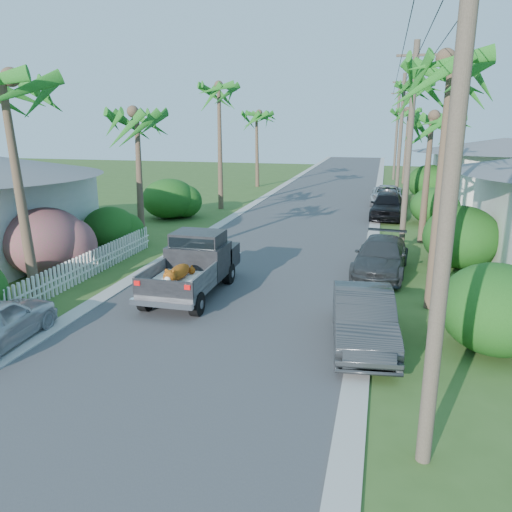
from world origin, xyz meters
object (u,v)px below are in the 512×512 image
(parked_car_rn, at_px, (363,319))
(parked_car_rm, at_px, (381,257))
(pickup_truck, at_px, (196,263))
(palm_l_c, at_px, (219,86))
(palm_r_d, at_px, (409,110))
(utility_pole_a, at_px, (449,200))
(palm_l_b, at_px, (135,113))
(utility_pole_d, at_px, (397,133))
(palm_r_c, at_px, (415,84))
(palm_l_d, at_px, (257,113))
(house_right_far, at_px, (502,173))
(parked_car_rf, at_px, (387,205))
(utility_pole_b, at_px, (409,149))
(parked_car_rd, at_px, (387,195))
(palm_r_a, at_px, (453,61))
(palm_l_a, at_px, (6,79))
(palm_r_b, at_px, (432,117))
(utility_pole_c, at_px, (400,138))

(parked_car_rn, height_order, parked_car_rm, parked_car_rn)
(pickup_truck, height_order, parked_car_rm, pickup_truck)
(palm_l_c, height_order, palm_r_d, palm_l_c)
(parked_car_rm, distance_m, utility_pole_a, 11.91)
(palm_l_b, distance_m, utility_pole_d, 33.42)
(parked_car_rm, relative_size, palm_r_c, 0.50)
(palm_r_c, bearing_deg, palm_l_c, -161.85)
(palm_l_d, relative_size, palm_r_d, 0.96)
(house_right_far, distance_m, utility_pole_a, 32.94)
(palm_l_b, xyz_separation_m, utility_pole_d, (12.40, 31.00, -1.55))
(parked_car_rm, distance_m, palm_l_c, 18.19)
(parked_car_rf, xyz_separation_m, utility_pole_b, (0.64, -8.12, 3.80))
(parked_car_rd, relative_size, palm_l_d, 0.62)
(parked_car_rn, relative_size, palm_r_a, 0.50)
(utility_pole_d, bearing_deg, palm_l_d, -143.36)
(house_right_far, bearing_deg, palm_l_a, -125.42)
(palm_r_b, distance_m, palm_r_c, 11.22)
(parked_car_rn, height_order, parked_car_rd, parked_car_rn)
(palm_r_c, height_order, utility_pole_d, palm_r_c)
(palm_r_c, distance_m, utility_pole_b, 13.48)
(palm_r_d, xyz_separation_m, utility_pole_a, (-0.90, -42.00, -2.14))
(palm_l_b, bearing_deg, palm_l_d, 89.22)
(palm_l_c, height_order, utility_pole_b, palm_l_c)
(utility_pole_b, bearing_deg, palm_r_b, 63.43)
(pickup_truck, distance_m, utility_pole_d, 38.28)
(parked_car_rm, bearing_deg, palm_r_a, -58.61)
(utility_pole_a, distance_m, utility_pole_b, 15.00)
(palm_r_c, xyz_separation_m, utility_pole_d, (-0.60, 17.00, -3.51))
(palm_l_b, relative_size, utility_pole_c, 0.82)
(pickup_truck, height_order, utility_pole_d, utility_pole_d)
(pickup_truck, distance_m, palm_l_d, 29.38)
(parked_car_rm, xyz_separation_m, palm_l_c, (-10.72, 12.79, 7.23))
(palm_l_b, xyz_separation_m, palm_r_d, (13.30, 28.00, 0.59))
(palm_r_d, height_order, utility_pole_d, utility_pole_d)
(palm_r_c, height_order, utility_pole_a, palm_r_c)
(parked_car_rd, distance_m, palm_r_c, 7.57)
(parked_car_rn, xyz_separation_m, palm_l_b, (-11.14, 9.45, 5.42))
(utility_pole_a, bearing_deg, palm_r_a, 85.00)
(palm_l_a, distance_m, palm_r_c, 26.16)
(pickup_truck, xyz_separation_m, palm_r_b, (8.10, 9.44, 4.94))
(parked_car_rf, bearing_deg, palm_l_c, 178.80)
(palm_l_c, distance_m, palm_r_c, 12.84)
(pickup_truck, height_order, utility_pole_c, utility_pole_c)
(utility_pole_b, xyz_separation_m, utility_pole_c, (0.00, 15.00, 0.00))
(parked_car_rf, distance_m, palm_r_d, 19.85)
(parked_car_rn, height_order, palm_l_c, palm_l_c)
(parked_car_rf, xyz_separation_m, palm_r_b, (1.64, -6.12, 5.15))
(palm_r_b, distance_m, utility_pole_a, 17.08)
(palm_r_b, bearing_deg, palm_l_a, -136.85)
(parked_car_rn, distance_m, palm_r_b, 13.69)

